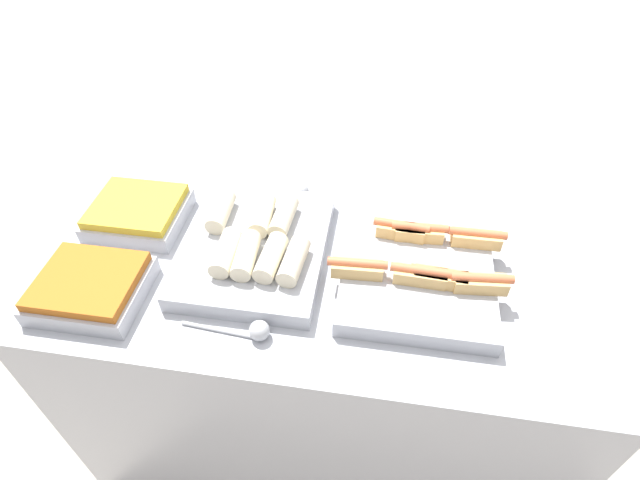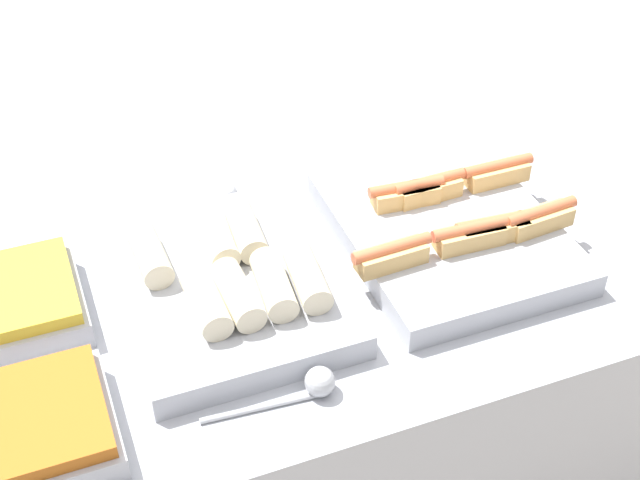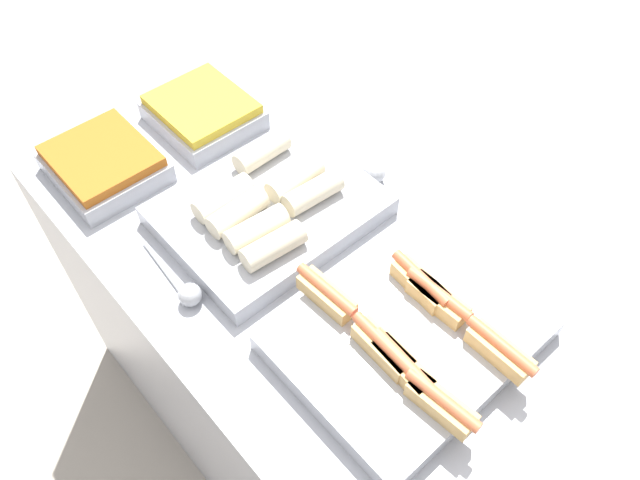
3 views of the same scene
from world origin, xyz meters
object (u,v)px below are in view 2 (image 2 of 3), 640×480
(serving_spoon_far, at_px, (219,198))
(tray_wraps, at_px, (229,282))
(tray_side_front, at_px, (25,432))
(serving_spoon_near, at_px, (312,385))
(tray_hotdogs, at_px, (449,228))
(tray_side_back, at_px, (5,307))

(serving_spoon_far, bearing_deg, tray_wraps, -102.35)
(tray_side_front, xyz_separation_m, serving_spoon_near, (0.43, -0.05, -0.01))
(tray_hotdogs, height_order, serving_spoon_far, tray_hotdogs)
(tray_wraps, bearing_deg, tray_side_back, 167.79)
(tray_wraps, relative_size, serving_spoon_far, 2.06)
(tray_side_front, height_order, serving_spoon_far, tray_side_front)
(tray_wraps, height_order, tray_side_back, tray_wraps)
(tray_wraps, bearing_deg, tray_hotdogs, 0.16)
(tray_hotdogs, height_order, tray_side_back, tray_hotdogs)
(tray_side_front, distance_m, serving_spoon_near, 0.43)
(tray_hotdogs, relative_size, tray_wraps, 1.03)
(tray_side_front, height_order, serving_spoon_near, tray_side_front)
(tray_hotdogs, xyz_separation_m, serving_spoon_far, (-0.37, 0.26, -0.01))
(tray_wraps, height_order, serving_spoon_far, tray_wraps)
(tray_hotdogs, distance_m, tray_side_front, 0.82)
(tray_side_back, distance_m, serving_spoon_far, 0.47)
(tray_side_front, xyz_separation_m, tray_side_back, (0.00, 0.28, 0.00))
(tray_side_back, bearing_deg, tray_wraps, -12.21)
(serving_spoon_far, bearing_deg, serving_spoon_near, -90.21)
(tray_side_front, bearing_deg, serving_spoon_far, 47.65)
(tray_wraps, relative_size, tray_side_front, 1.78)
(tray_wraps, xyz_separation_m, serving_spoon_far, (0.06, 0.26, -0.02))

